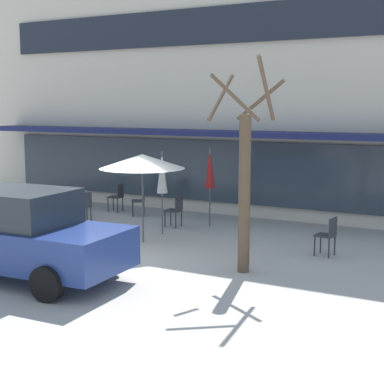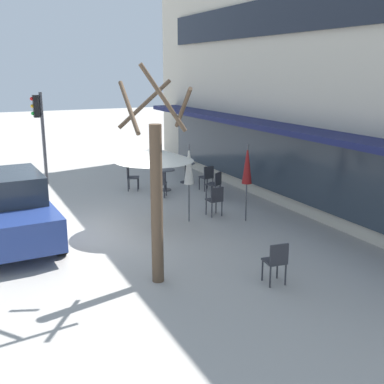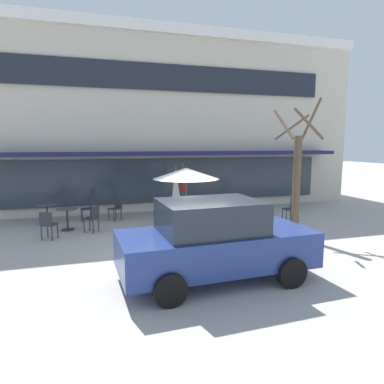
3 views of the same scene
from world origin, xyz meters
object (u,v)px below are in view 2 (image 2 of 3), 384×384
patio_umbrella_cream_folded (154,154)px  cafe_chair_0 (215,183)px  cafe_chair_2 (215,199)px  cafe_chair_4 (207,176)px  patio_umbrella_corner_open (189,165)px  cafe_table_near_wall (186,169)px  parked_sedan (9,209)px  traffic_light_pole (40,123)px  cafe_chair_3 (276,260)px  cafe_chair_1 (160,182)px  cafe_chair_5 (131,176)px  street_tree (157,190)px  patio_umbrella_green_folded (247,165)px  cafe_table_streetside (165,176)px

patio_umbrella_cream_folded → cafe_chair_0: patio_umbrella_cream_folded is taller
cafe_chair_2 → cafe_chair_4: 3.08m
patio_umbrella_corner_open → cafe_chair_4: bearing=144.6°
cafe_chair_0 → cafe_chair_4: (-1.05, 0.23, 0.00)m
cafe_table_near_wall → patio_umbrella_corner_open: 4.96m
parked_sedan → traffic_light_pole: traffic_light_pole is taller
cafe_table_near_wall → cafe_chair_0: (2.51, -0.07, 0.01)m
patio_umbrella_corner_open → traffic_light_pole: traffic_light_pole is taller
cafe_chair_3 → cafe_chair_4: 7.80m
cafe_chair_0 → cafe_chair_1: size_ratio=1.00×
cafe_chair_0 → traffic_light_pole: bearing=-133.2°
cafe_chair_5 → street_tree: street_tree is taller
patio_umbrella_green_folded → cafe_chair_3: bearing=-23.5°
cafe_chair_0 → parked_sedan: bearing=-76.4°
cafe_chair_3 → patio_umbrella_corner_open: bearing=177.6°
cafe_chair_2 → traffic_light_pole: traffic_light_pole is taller
cafe_chair_2 → patio_umbrella_corner_open: bearing=-82.1°
cafe_chair_3 → cafe_chair_5: (-8.64, -0.13, 0.00)m
cafe_table_streetside → street_tree: street_tree is taller
patio_umbrella_green_folded → patio_umbrella_corner_open: size_ratio=1.00×
cafe_table_streetside → street_tree: bearing=-23.5°
patio_umbrella_corner_open → cafe_chair_4: (-2.97, 2.11, -1.10)m
cafe_table_near_wall → cafe_chair_5: cafe_chair_5 is taller
patio_umbrella_cream_folded → patio_umbrella_corner_open: size_ratio=1.00×
patio_umbrella_cream_folded → traffic_light_pole: 6.83m
cafe_chair_0 → cafe_chair_2: bearing=-28.1°
cafe_chair_4 → parked_sedan: size_ratio=0.21×
patio_umbrella_green_folded → street_tree: bearing=-54.5°
cafe_chair_2 → street_tree: bearing=-42.6°
cafe_chair_2 → street_tree: 4.88m
cafe_table_near_wall → cafe_chair_0: bearing=-1.6°
patio_umbrella_corner_open → street_tree: bearing=-34.3°
cafe_chair_3 → cafe_chair_4: bearing=162.9°
patio_umbrella_green_folded → cafe_table_near_wall: bearing=174.8°
patio_umbrella_green_folded → parked_sedan: (-0.97, -6.21, -0.75)m
cafe_table_near_wall → cafe_table_streetside: bearing=-56.5°
traffic_light_pole → cafe_chair_2: bearing=31.5°
cafe_chair_3 → cafe_chair_1: bearing=176.6°
cafe_table_streetside → patio_umbrella_cream_folded: bearing=-26.0°
cafe_chair_1 → cafe_chair_5: 1.46m
patio_umbrella_cream_folded → cafe_chair_0: bearing=124.4°
cafe_chair_0 → cafe_chair_5: size_ratio=1.00×
cafe_chair_2 → traffic_light_pole: (-6.34, -3.89, 1.77)m
cafe_chair_0 → patio_umbrella_cream_folded: bearing=-55.6°
street_tree → patio_umbrella_cream_folded: bearing=159.5°
cafe_chair_5 → street_tree: bearing=-14.5°
cafe_chair_1 → cafe_chair_2: bearing=14.0°
cafe_chair_4 → patio_umbrella_cream_folded: bearing=-46.0°
parked_sedan → street_tree: bearing=34.3°
patio_umbrella_cream_folded → traffic_light_pole: (-6.54, -1.93, 0.27)m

